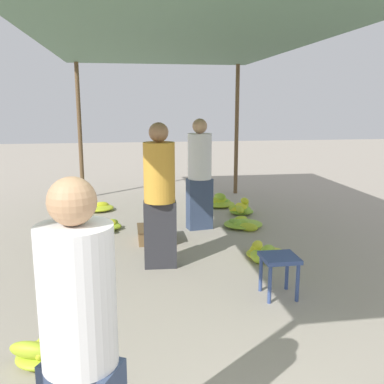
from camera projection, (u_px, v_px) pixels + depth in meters
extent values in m
cylinder|color=brown|center=(80.00, 132.00, 8.25)|extent=(0.08, 0.08, 2.61)
cylinder|color=brown|center=(237.00, 131.00, 8.71)|extent=(0.08, 0.08, 2.61)
cube|color=#567A60|center=(185.00, 31.00, 4.74)|extent=(3.51, 7.56, 0.04)
cylinder|color=white|center=(77.00, 296.00, 1.82)|extent=(0.44, 0.44, 0.63)
sphere|color=tan|center=(72.00, 201.00, 1.73)|extent=(0.20, 0.20, 0.20)
cube|color=#384C84|center=(280.00, 258.00, 4.09)|extent=(0.34, 0.34, 0.04)
cylinder|color=#384C84|center=(270.00, 285.00, 3.98)|extent=(0.04, 0.04, 0.37)
cylinder|color=#384C84|center=(298.00, 283.00, 4.02)|extent=(0.04, 0.04, 0.37)
cylinder|color=#384C84|center=(261.00, 273.00, 4.24)|extent=(0.04, 0.04, 0.37)
cylinder|color=#384C84|center=(287.00, 272.00, 4.28)|extent=(0.04, 0.04, 0.37)
ellipsoid|color=#B1CB2C|center=(31.00, 350.00, 3.00)|extent=(0.34, 0.22, 0.12)
ellipsoid|color=#ACC92D|center=(45.00, 348.00, 3.09)|extent=(0.23, 0.26, 0.10)
ellipsoid|color=yellow|center=(45.00, 346.00, 3.11)|extent=(0.27, 0.34, 0.12)
ellipsoid|color=#CCD628|center=(42.00, 348.00, 3.07)|extent=(0.11, 0.27, 0.12)
ellipsoid|color=#B1CB2C|center=(45.00, 345.00, 3.10)|extent=(0.29, 0.18, 0.09)
ellipsoid|color=#AFCA2D|center=(45.00, 355.00, 3.09)|extent=(0.41, 0.36, 0.10)
ellipsoid|color=#A1C52F|center=(110.00, 224.00, 6.33)|extent=(0.30, 0.30, 0.14)
ellipsoid|color=#A3C62F|center=(111.00, 227.00, 6.31)|extent=(0.32, 0.14, 0.10)
ellipsoid|color=#A8C72E|center=(107.00, 229.00, 6.18)|extent=(0.27, 0.26, 0.12)
ellipsoid|color=yellow|center=(107.00, 223.00, 6.32)|extent=(0.31, 0.22, 0.12)
ellipsoid|color=#AAC82E|center=(106.00, 226.00, 6.36)|extent=(0.46, 0.40, 0.10)
ellipsoid|color=yellow|center=(101.00, 205.00, 7.49)|extent=(0.33, 0.26, 0.12)
ellipsoid|color=#B2CC2C|center=(90.00, 206.00, 7.56)|extent=(0.30, 0.18, 0.14)
ellipsoid|color=yellow|center=(96.00, 205.00, 7.57)|extent=(0.35, 0.31, 0.10)
ellipsoid|color=#79B536|center=(85.00, 206.00, 7.40)|extent=(0.14, 0.28, 0.15)
ellipsoid|color=#BED02A|center=(98.00, 208.00, 7.48)|extent=(0.56, 0.49, 0.10)
ellipsoid|color=#75B337|center=(222.00, 201.00, 7.78)|extent=(0.28, 0.17, 0.14)
ellipsoid|color=#B9CE2B|center=(220.00, 200.00, 7.75)|extent=(0.28, 0.16, 0.13)
ellipsoid|color=yellow|center=(218.00, 203.00, 7.75)|extent=(0.35, 0.17, 0.13)
ellipsoid|color=#A3C62F|center=(218.00, 201.00, 7.85)|extent=(0.31, 0.34, 0.13)
ellipsoid|color=#95C031|center=(220.00, 197.00, 7.73)|extent=(0.27, 0.27, 0.13)
ellipsoid|color=#8EBD33|center=(215.00, 203.00, 7.78)|extent=(0.12, 0.32, 0.09)
ellipsoid|color=#8FBD33|center=(224.00, 201.00, 7.92)|extent=(0.26, 0.18, 0.11)
ellipsoid|color=#A3C62F|center=(220.00, 204.00, 7.77)|extent=(0.53, 0.47, 0.10)
ellipsoid|color=#B7CD2B|center=(241.00, 220.00, 6.69)|extent=(0.26, 0.19, 0.12)
ellipsoid|color=#81B835|center=(235.00, 224.00, 6.42)|extent=(0.22, 0.32, 0.15)
ellipsoid|color=#8ABB33|center=(240.00, 224.00, 6.40)|extent=(0.29, 0.20, 0.15)
ellipsoid|color=#B5CD2C|center=(248.00, 227.00, 6.26)|extent=(0.30, 0.24, 0.13)
ellipsoid|color=#92BF32|center=(243.00, 224.00, 6.48)|extent=(0.59, 0.52, 0.10)
ellipsoid|color=yellow|center=(255.00, 250.00, 5.30)|extent=(0.28, 0.33, 0.12)
ellipsoid|color=yellow|center=(257.00, 245.00, 5.33)|extent=(0.24, 0.34, 0.10)
ellipsoid|color=#95C031|center=(268.00, 250.00, 5.03)|extent=(0.26, 0.28, 0.11)
ellipsoid|color=#A1C52F|center=(258.00, 257.00, 5.02)|extent=(0.18, 0.28, 0.15)
ellipsoid|color=#C5D329|center=(267.00, 254.00, 5.19)|extent=(0.51, 0.45, 0.10)
ellipsoid|color=#BCD02A|center=(240.00, 209.00, 7.12)|extent=(0.15, 0.34, 0.12)
ellipsoid|color=yellow|center=(245.00, 201.00, 7.21)|extent=(0.15, 0.22, 0.12)
ellipsoid|color=yellow|center=(241.00, 207.00, 7.17)|extent=(0.22, 0.36, 0.13)
ellipsoid|color=yellow|center=(234.00, 210.00, 7.23)|extent=(0.20, 0.25, 0.15)
ellipsoid|color=#B4CC2C|center=(245.00, 206.00, 7.34)|extent=(0.21, 0.25, 0.14)
ellipsoid|color=#8ABB33|center=(247.00, 211.00, 7.10)|extent=(0.23, 0.28, 0.13)
ellipsoid|color=#A5C62F|center=(238.00, 208.00, 7.22)|extent=(0.33, 0.21, 0.12)
ellipsoid|color=#84B934|center=(241.00, 211.00, 7.25)|extent=(0.41, 0.36, 0.10)
cube|color=brown|center=(156.00, 235.00, 5.83)|extent=(0.48, 0.48, 0.18)
cube|color=brown|center=(156.00, 228.00, 5.81)|extent=(0.50, 0.50, 0.02)
cube|color=#2D2D33|center=(160.00, 234.00, 4.86)|extent=(0.38, 0.22, 0.76)
cylinder|color=gold|center=(159.00, 172.00, 4.71)|extent=(0.37, 0.37, 0.66)
sphere|color=#9E704C|center=(159.00, 132.00, 4.62)|extent=(0.22, 0.22, 0.22)
cube|color=#384766|center=(199.00, 204.00, 6.35)|extent=(0.39, 0.26, 0.76)
cylinder|color=white|center=(200.00, 156.00, 6.21)|extent=(0.40, 0.40, 0.66)
sphere|color=tan|center=(200.00, 126.00, 6.12)|extent=(0.21, 0.21, 0.21)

